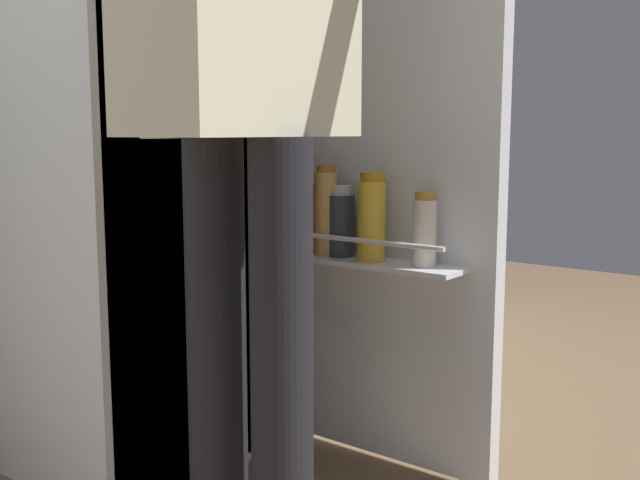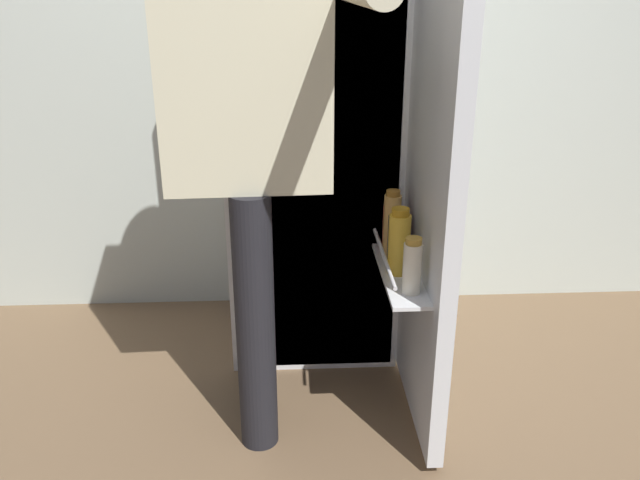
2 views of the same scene
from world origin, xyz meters
name	(u,v)px [view 2 (image 2 of 2)]	position (x,y,z in m)	size (l,w,h in m)	color
ground_plane	(318,409)	(0.00, 0.00, 0.00)	(6.89, 6.89, 0.00)	brown
refrigerator	(319,147)	(0.03, 0.49, 0.81)	(0.67, 1.18, 1.63)	silver
person	(251,123)	(-0.19, -0.07, 1.03)	(0.58, 0.78, 1.69)	black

